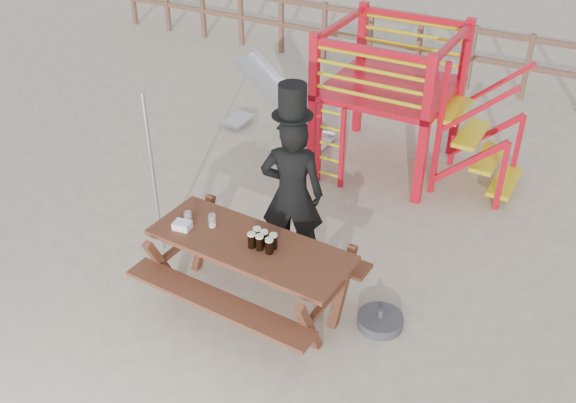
{
  "coord_description": "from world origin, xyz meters",
  "views": [
    {
      "loc": [
        3.05,
        -4.49,
        4.78
      ],
      "look_at": [
        0.11,
        0.8,
        0.85
      ],
      "focal_mm": 40.0,
      "sensor_mm": 36.0,
      "label": 1
    }
  ],
  "objects": [
    {
      "name": "stout_pints",
      "position": [
        0.29,
        -0.05,
        0.92
      ],
      "size": [
        0.29,
        0.19,
        0.17
      ],
      "color": "black",
      "rests_on": "picnic_table"
    },
    {
      "name": "playground_fort",
      "position": [
        0.12,
        3.58,
        1.07
      ],
      "size": [
        4.71,
        1.84,
        2.1
      ],
      "color": "red",
      "rests_on": "ground"
    },
    {
      "name": "empty_glasses",
      "position": [
        -0.5,
        -0.04,
        0.9
      ],
      "size": [
        0.34,
        0.16,
        0.15
      ],
      "color": "silver",
      "rests_on": "picnic_table"
    },
    {
      "name": "back_fence",
      "position": [
        0.0,
        7.0,
        0.74
      ],
      "size": [
        15.09,
        0.09,
        1.2
      ],
      "color": "brown",
      "rests_on": "ground"
    },
    {
      "name": "parasol_base",
      "position": [
        1.49,
        0.33,
        0.06
      ],
      "size": [
        0.49,
        0.49,
        0.21
      ],
      "color": "#3B3B40",
      "rests_on": "ground"
    },
    {
      "name": "picnic_table",
      "position": [
        0.13,
        -0.06,
        0.53
      ],
      "size": [
        2.22,
        1.58,
        0.83
      ],
      "rotation": [
        0.0,
        0.0,
        -0.04
      ],
      "color": "brown",
      "rests_on": "ground"
    },
    {
      "name": "paper_bag",
      "position": [
        -0.63,
        -0.18,
        0.87
      ],
      "size": [
        0.2,
        0.17,
        0.08
      ],
      "primitive_type": "cube",
      "rotation": [
        0.0,
        0.0,
        0.16
      ],
      "color": "white",
      "rests_on": "picnic_table"
    },
    {
      "name": "metal_pole",
      "position": [
        -1.36,
        0.27,
        1.03
      ],
      "size": [
        0.05,
        0.05,
        2.06
      ],
      "primitive_type": "cylinder",
      "color": "#B2B2B7",
      "rests_on": "ground"
    },
    {
      "name": "ground",
      "position": [
        0.0,
        0.0,
        0.0
      ],
      "size": [
        60.0,
        60.0,
        0.0
      ],
      "primitive_type": "plane",
      "color": "#C7B39B",
      "rests_on": "ground"
    },
    {
      "name": "man_with_hat",
      "position": [
        0.17,
        0.78,
        1.02
      ],
      "size": [
        0.82,
        0.68,
        2.28
      ],
      "rotation": [
        0.0,
        0.0,
        3.51
      ],
      "color": "black",
      "rests_on": "ground"
    }
  ]
}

